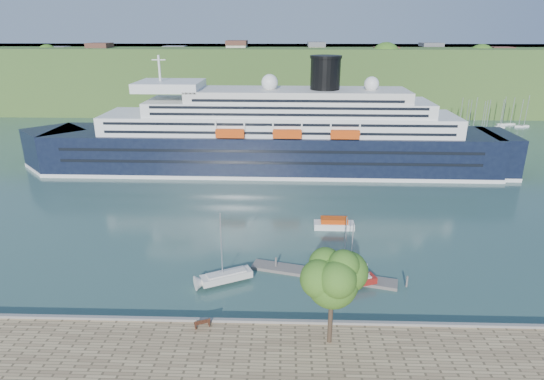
{
  "coord_description": "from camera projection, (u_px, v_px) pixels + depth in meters",
  "views": [
    {
      "loc": [
        -1.2,
        -42.41,
        32.05
      ],
      "look_at": [
        -3.5,
        30.0,
        5.6
      ],
      "focal_mm": 30.0,
      "sensor_mm": 36.0,
      "label": 1
    }
  ],
  "objects": [
    {
      "name": "tender_launch",
      "position": [
        334.0,
        223.0,
        75.62
      ],
      "size": [
        6.75,
        2.38,
        1.86
      ],
      "primitive_type": null,
      "rotation": [
        0.0,
        0.0,
        -0.01
      ],
      "color": "#CD400C",
      "rests_on": "ground"
    },
    {
      "name": "quay_coping",
      "position": [
        295.0,
        322.0,
        50.19
      ],
      "size": [
        220.0,
        0.5,
        0.3
      ],
      "primitive_type": "cube",
      "color": "slate",
      "rests_on": "promenade"
    },
    {
      "name": "park_bench",
      "position": [
        202.0,
        322.0,
        49.41
      ],
      "size": [
        1.93,
        1.34,
        1.15
      ],
      "primitive_type": null,
      "rotation": [
        0.0,
        0.0,
        0.38
      ],
      "color": "#4C2515",
      "rests_on": "promenade"
    },
    {
      "name": "sailboat_white_near",
      "position": [
        225.0,
        250.0,
        58.21
      ],
      "size": [
        7.6,
        5.16,
        9.63
      ],
      "primitive_type": null,
      "rotation": [
        0.0,
        0.0,
        0.46
      ],
      "color": "silver",
      "rests_on": "ground"
    },
    {
      "name": "ground",
      "position": [
        295.0,
        329.0,
        50.77
      ],
      "size": [
        400.0,
        400.0,
        0.0
      ],
      "primitive_type": "plane",
      "color": "#294A47",
      "rests_on": "ground"
    },
    {
      "name": "far_hillside",
      "position": [
        290.0,
        77.0,
        182.79
      ],
      "size": [
        400.0,
        50.0,
        24.0
      ],
      "primitive_type": "cube",
      "color": "#395F26",
      "rests_on": "ground"
    },
    {
      "name": "cruise_ship",
      "position": [
        270.0,
        115.0,
        102.25
      ],
      "size": [
        115.56,
        17.89,
        25.92
      ],
      "primitive_type": null,
      "rotation": [
        0.0,
        0.0,
        -0.01
      ],
      "color": "black",
      "rests_on": "ground"
    },
    {
      "name": "sailboat_white_far",
      "position": [
        348.0,
        247.0,
        60.99
      ],
      "size": [
        6.29,
        2.45,
        7.91
      ],
      "primitive_type": null,
      "rotation": [
        0.0,
        0.0,
        -0.13
      ],
      "color": "silver",
      "rests_on": "ground"
    },
    {
      "name": "floating_pontoon",
      "position": [
        322.0,
        274.0,
        61.5
      ],
      "size": [
        19.7,
        7.3,
        0.44
      ],
      "primitive_type": null,
      "rotation": [
        0.0,
        0.0,
        -0.25
      ],
      "color": "slate",
      "rests_on": "ground"
    },
    {
      "name": "promenade_tree",
      "position": [
        332.0,
        294.0,
        45.33
      ],
      "size": [
        6.94,
        6.94,
        11.5
      ],
      "primitive_type": null,
      "color": "#2A5516",
      "rests_on": "promenade"
    },
    {
      "name": "sailboat_red",
      "position": [
        355.0,
        258.0,
        57.27
      ],
      "size": [
        7.04,
        4.17,
        8.79
      ],
      "primitive_type": null,
      "rotation": [
        0.0,
        0.0,
        0.36
      ],
      "color": "maroon",
      "rests_on": "ground"
    }
  ]
}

